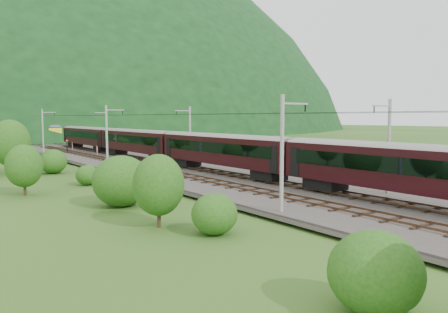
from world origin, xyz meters
TOP-DOWN VIEW (x-y plane):
  - ground at (0.00, 0.00)m, footprint 600.00×600.00m
  - railbed at (0.00, 10.00)m, footprint 14.00×220.00m
  - track_left at (-2.40, 10.00)m, footprint 2.40×220.00m
  - track_right at (2.40, 10.00)m, footprint 2.40×220.00m
  - catenary_left at (-6.12, 32.00)m, footprint 2.54×192.28m
  - catenary_right at (6.12, 32.00)m, footprint 2.54×192.28m
  - overhead_wires at (0.00, 10.00)m, footprint 4.83×198.00m
  - train at (2.40, 18.27)m, footprint 3.05×167.53m
  - hazard_post_near at (-0.25, 52.11)m, footprint 0.16×0.16m
  - hazard_post_far at (0.24, 67.58)m, footprint 0.16×0.16m
  - signal at (-3.58, 58.12)m, footprint 0.27×0.27m
  - vegetation_left at (-14.13, 10.13)m, footprint 11.24×148.09m
  - vegetation_right at (13.21, 23.85)m, footprint 6.53×98.05m

SIDE VIEW (x-z plane):
  - ground at x=0.00m, z-range 0.00..0.00m
  - railbed at x=0.00m, z-range 0.00..0.30m
  - track_left at x=-2.40m, z-range 0.24..0.51m
  - track_right at x=2.40m, z-range 0.24..0.51m
  - hazard_post_near at x=-0.25m, z-range 0.30..1.77m
  - hazard_post_far at x=0.24m, z-range 0.30..1.79m
  - vegetation_right at x=13.21m, z-range -0.22..2.79m
  - signal at x=-3.58m, z-range 0.51..2.94m
  - vegetation_left at x=-14.13m, z-range -0.91..5.61m
  - train at x=2.40m, z-range 0.95..6.25m
  - catenary_left at x=-6.12m, z-range 0.50..8.50m
  - catenary_right at x=6.12m, z-range 0.50..8.50m
  - overhead_wires at x=0.00m, z-range 7.08..7.12m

